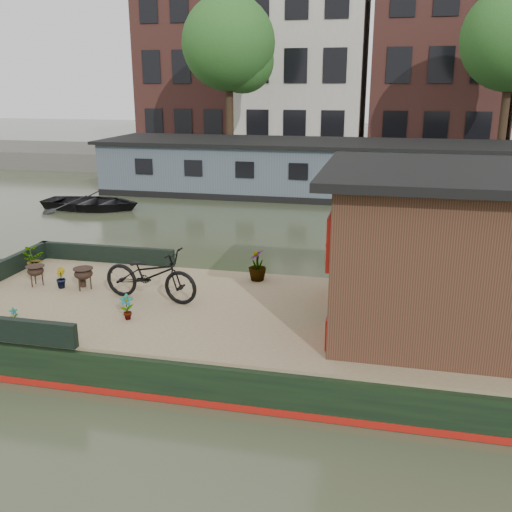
% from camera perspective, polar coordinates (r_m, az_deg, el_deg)
% --- Properties ---
extents(ground, '(120.00, 120.00, 0.00)m').
position_cam_1_polar(ground, '(9.52, 5.09, -9.49)').
color(ground, '#363E27').
rests_on(ground, ground).
extents(houseboat_hull, '(14.01, 4.02, 0.60)m').
position_cam_1_polar(houseboat_hull, '(9.64, -2.80, -7.28)').
color(houseboat_hull, black).
rests_on(houseboat_hull, ground).
extents(houseboat_deck, '(11.80, 3.80, 0.05)m').
position_cam_1_polar(houseboat_deck, '(9.26, 5.19, -6.01)').
color(houseboat_deck, '#967D5C').
rests_on(houseboat_deck, houseboat_hull).
extents(bow_bulwark, '(3.00, 4.00, 0.35)m').
position_cam_1_polar(bow_bulwark, '(11.00, -21.96, -2.38)').
color(bow_bulwark, black).
rests_on(bow_bulwark, houseboat_deck).
extents(cabin, '(4.00, 3.50, 2.42)m').
position_cam_1_polar(cabin, '(8.86, 19.55, 0.59)').
color(cabin, '#2F1F12').
rests_on(cabin, houseboat_deck).
extents(bicycle, '(1.79, 0.80, 0.91)m').
position_cam_1_polar(bicycle, '(9.85, -10.52, -1.85)').
color(bicycle, black).
rests_on(bicycle, houseboat_deck).
extents(potted_plant_a, '(0.26, 0.23, 0.42)m').
position_cam_1_polar(potted_plant_a, '(9.19, -12.80, -5.00)').
color(potted_plant_a, '#9C432C').
rests_on(potted_plant_a, houseboat_deck).
extents(potted_plant_b, '(0.26, 0.26, 0.37)m').
position_cam_1_polar(potted_plant_b, '(10.95, -18.97, -2.08)').
color(potted_plant_b, maroon).
rests_on(potted_plant_b, houseboat_deck).
extents(potted_plant_c, '(0.51, 0.47, 0.47)m').
position_cam_1_polar(potted_plant_c, '(12.06, -21.42, -0.38)').
color(potted_plant_c, maroon).
rests_on(potted_plant_c, houseboat_deck).
extents(potted_plant_d, '(0.39, 0.39, 0.61)m').
position_cam_1_polar(potted_plant_d, '(10.72, 0.13, -0.88)').
color(potted_plant_d, brown).
rests_on(potted_plant_d, houseboat_deck).
extents(potted_plant_e, '(0.16, 0.16, 0.26)m').
position_cam_1_polar(potted_plant_e, '(9.60, -23.04, -5.51)').
color(potted_plant_e, brown).
rests_on(potted_plant_e, houseboat_deck).
extents(brazier_front, '(0.40, 0.40, 0.40)m').
position_cam_1_polar(brazier_front, '(10.72, -16.84, -2.18)').
color(brazier_front, black).
rests_on(brazier_front, houseboat_deck).
extents(brazier_rear, '(0.40, 0.40, 0.38)m').
position_cam_1_polar(brazier_rear, '(11.22, -21.13, -1.83)').
color(brazier_rear, black).
rests_on(brazier_rear, houseboat_deck).
extents(bollard_port, '(0.17, 0.17, 0.20)m').
position_cam_1_polar(bollard_port, '(10.90, -16.94, -2.45)').
color(bollard_port, black).
rests_on(bollard_port, houseboat_deck).
extents(dinghy, '(3.51, 2.52, 0.72)m').
position_cam_1_polar(dinghy, '(20.95, -16.15, 5.51)').
color(dinghy, black).
rests_on(dinghy, ground).
extents(far_houseboat, '(20.40, 4.40, 2.11)m').
position_cam_1_polar(far_houseboat, '(22.73, 10.08, 8.30)').
color(far_houseboat, '#45515C').
rests_on(far_houseboat, ground).
extents(quay, '(60.00, 6.00, 0.90)m').
position_cam_1_polar(quay, '(29.24, 10.73, 9.07)').
color(quay, '#47443F').
rests_on(quay, ground).
extents(townhouse_row, '(27.25, 8.00, 16.50)m').
position_cam_1_polar(townhouse_row, '(36.18, 12.20, 22.23)').
color(townhouse_row, brown).
rests_on(townhouse_row, ground).
extents(tree_left, '(4.40, 4.40, 7.40)m').
position_cam_1_polar(tree_left, '(28.59, -2.43, 20.10)').
color(tree_left, '#332316').
rests_on(tree_left, quay).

